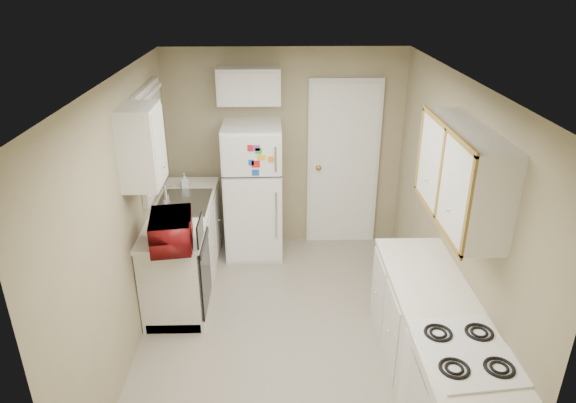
{
  "coord_description": "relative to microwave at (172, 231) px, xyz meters",
  "views": [
    {
      "loc": [
        -0.11,
        -3.96,
        3.15
      ],
      "look_at": [
        0.0,
        0.5,
        1.15
      ],
      "focal_mm": 32.0,
      "sensor_mm": 36.0,
      "label": 1
    }
  ],
  "objects": [
    {
      "name": "floor",
      "position": [
        1.04,
        -0.11,
        -1.05
      ],
      "size": [
        3.8,
        3.8,
        0.0
      ],
      "primitive_type": "plane",
      "color": "#B5AB99",
      "rests_on": "ground"
    },
    {
      "name": "ceiling",
      "position": [
        1.04,
        -0.11,
        1.35
      ],
      "size": [
        3.8,
        3.8,
        0.0
      ],
      "primitive_type": "plane",
      "color": "white",
      "rests_on": "floor"
    },
    {
      "name": "wall_left",
      "position": [
        -0.36,
        -0.11,
        0.15
      ],
      "size": [
        3.8,
        3.8,
        0.0
      ],
      "primitive_type": "plane",
      "color": "tan",
      "rests_on": "floor"
    },
    {
      "name": "wall_right",
      "position": [
        2.44,
        -0.11,
        0.15
      ],
      "size": [
        3.8,
        3.8,
        0.0
      ],
      "primitive_type": "plane",
      "color": "tan",
      "rests_on": "floor"
    },
    {
      "name": "wall_back",
      "position": [
        1.04,
        1.79,
        0.15
      ],
      "size": [
        2.8,
        2.8,
        0.0
      ],
      "primitive_type": "plane",
      "color": "tan",
      "rests_on": "floor"
    },
    {
      "name": "wall_front",
      "position": [
        1.04,
        -2.01,
        0.15
      ],
      "size": [
        2.8,
        2.8,
        0.0
      ],
      "primitive_type": "plane",
      "color": "tan",
      "rests_on": "floor"
    },
    {
      "name": "left_counter",
      "position": [
        -0.06,
        0.79,
        -0.6
      ],
      "size": [
        0.6,
        1.8,
        0.9
      ],
      "primitive_type": "cube",
      "color": "silver",
      "rests_on": "floor"
    },
    {
      "name": "dishwasher",
      "position": [
        0.23,
        0.19,
        -0.56
      ],
      "size": [
        0.03,
        0.58,
        0.72
      ],
      "primitive_type": "cube",
      "color": "black",
      "rests_on": "floor"
    },
    {
      "name": "sink",
      "position": [
        -0.06,
        0.94,
        -0.19
      ],
      "size": [
        0.54,
        0.74,
        0.16
      ],
      "primitive_type": "cube",
      "color": "gray",
      "rests_on": "left_counter"
    },
    {
      "name": "microwave",
      "position": [
        0.0,
        0.0,
        0.0
      ],
      "size": [
        0.56,
        0.37,
        0.35
      ],
      "primitive_type": "imported",
      "rotation": [
        0.0,
        0.0,
        1.71
      ],
      "color": "maroon",
      "rests_on": "left_counter"
    },
    {
      "name": "soap_bottle",
      "position": [
        -0.11,
        1.36,
        -0.05
      ],
      "size": [
        0.1,
        0.1,
        0.18
      ],
      "primitive_type": "imported",
      "rotation": [
        0.0,
        0.0,
        0.29
      ],
      "color": "white",
      "rests_on": "left_counter"
    },
    {
      "name": "window_blinds",
      "position": [
        -0.32,
        0.94,
        0.55
      ],
      "size": [
        0.1,
        0.98,
        1.08
      ],
      "primitive_type": "cube",
      "color": "silver",
      "rests_on": "wall_left"
    },
    {
      "name": "upper_cabinet_left",
      "position": [
        -0.21,
        0.11,
        0.75
      ],
      "size": [
        0.3,
        0.45,
        0.7
      ],
      "primitive_type": "cube",
      "color": "silver",
      "rests_on": "wall_left"
    },
    {
      "name": "refrigerator",
      "position": [
        0.66,
        1.47,
        -0.25
      ],
      "size": [
        0.66,
        0.65,
        1.6
      ],
      "primitive_type": "cube",
      "rotation": [
        0.0,
        0.0,
        0.01
      ],
      "color": "white",
      "rests_on": "floor"
    },
    {
      "name": "cabinet_over_fridge",
      "position": [
        0.64,
        1.64,
        0.95
      ],
      "size": [
        0.7,
        0.3,
        0.4
      ],
      "primitive_type": "cube",
      "color": "silver",
      "rests_on": "wall_back"
    },
    {
      "name": "interior_door",
      "position": [
        1.74,
        1.75,
        -0.03
      ],
      "size": [
        0.86,
        0.06,
        2.08
      ],
      "primitive_type": "cube",
      "color": "white",
      "rests_on": "floor"
    },
    {
      "name": "right_counter",
      "position": [
        2.14,
        -0.91,
        -0.6
      ],
      "size": [
        0.6,
        2.0,
        0.9
      ],
      "primitive_type": "cube",
      "color": "silver",
      "rests_on": "floor"
    },
    {
      "name": "upper_cabinet_right",
      "position": [
        2.29,
        -0.61,
        0.75
      ],
      "size": [
        0.3,
        1.2,
        0.7
      ],
      "primitive_type": "cube",
      "color": "silver",
      "rests_on": "wall_right"
    }
  ]
}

